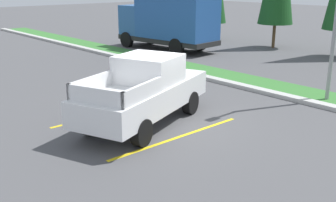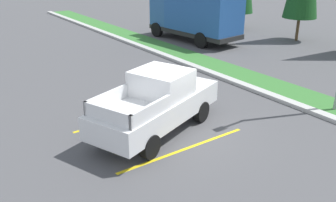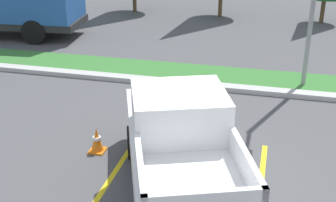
{
  "view_description": "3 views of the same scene",
  "coord_description": "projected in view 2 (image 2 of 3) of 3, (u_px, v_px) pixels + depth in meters",
  "views": [
    {
      "loc": [
        9.06,
        -7.99,
        4.28
      ],
      "look_at": [
        0.17,
        -0.13,
        0.71
      ],
      "focal_mm": 43.07,
      "sensor_mm": 36.0,
      "label": 1
    },
    {
      "loc": [
        9.28,
        -7.02,
        5.78
      ],
      "look_at": [
        -0.54,
        -0.05,
        0.87
      ],
      "focal_mm": 39.76,
      "sensor_mm": 36.0,
      "label": 2
    },
    {
      "loc": [
        1.31,
        -8.08,
        5.35
      ],
      "look_at": [
        -1.11,
        1.61,
        0.96
      ],
      "focal_mm": 48.32,
      "sensor_mm": 36.0,
      "label": 3
    }
  ],
  "objects": [
    {
      "name": "ground_plane",
      "position": [
        178.0,
        129.0,
        12.95
      ],
      "size": [
        120.0,
        120.0,
        0.0
      ],
      "primitive_type": "plane",
      "color": "#4C4C4F"
    },
    {
      "name": "parking_line_near",
      "position": [
        134.0,
        116.0,
        13.95
      ],
      "size": [
        0.12,
        4.8,
        0.01
      ],
      "primitive_type": "cube",
      "color": "yellow",
      "rests_on": "ground"
    },
    {
      "name": "parking_line_far",
      "position": [
        184.0,
        149.0,
        11.61
      ],
      "size": [
        0.12,
        4.8,
        0.01
      ],
      "primitive_type": "cube",
      "color": "yellow",
      "rests_on": "ground"
    },
    {
      "name": "curb_strip",
      "position": [
        273.0,
        96.0,
        15.61
      ],
      "size": [
        56.0,
        0.4,
        0.15
      ],
      "primitive_type": "cube",
      "color": "#B2B2AD",
      "rests_on": "ground"
    },
    {
      "name": "grass_median",
      "position": [
        290.0,
        92.0,
        16.21
      ],
      "size": [
        56.0,
        1.8,
        0.06
      ],
      "primitive_type": "cube",
      "color": "#387533",
      "rests_on": "ground"
    },
    {
      "name": "pickup_truck_main",
      "position": [
        157.0,
        103.0,
        12.43
      ],
      "size": [
        3.61,
        5.55,
        2.1
      ],
      "color": "black",
      "rests_on": "ground"
    },
    {
      "name": "cargo_truck_distant",
      "position": [
        196.0,
        13.0,
        24.74
      ],
      "size": [
        6.99,
        3.07,
        3.4
      ],
      "color": "black",
      "rests_on": "ground"
    },
    {
      "name": "traffic_cone",
      "position": [
        150.0,
        96.0,
        15.01
      ],
      "size": [
        0.36,
        0.36,
        0.6
      ],
      "color": "orange",
      "rests_on": "ground"
    }
  ]
}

